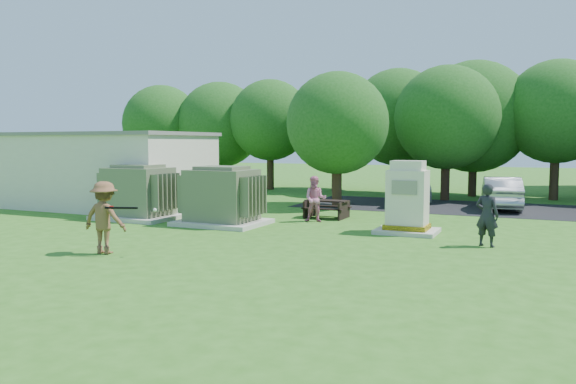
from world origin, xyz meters
The scene contains 15 objects.
ground centered at (0.00, 0.00, 0.00)m, with size 120.00×120.00×0.00m, color #2D6619.
service_building centered at (-11.00, 7.00, 1.60)m, with size 10.00×5.00×3.20m, color beige.
service_building_roof centered at (-11.00, 7.00, 3.27)m, with size 10.20×5.20×0.15m, color slate.
parking_strip centered at (7.00, 13.50, 0.01)m, with size 20.00×6.00×0.01m, color #232326.
transformer_left centered at (-6.50, 4.50, 0.97)m, with size 3.00×2.40×2.07m.
transformer_right centered at (-2.80, 4.50, 0.97)m, with size 3.00×2.40×2.07m.
generator_cabinet centered at (3.60, 5.34, 1.02)m, with size 1.91×1.56×2.33m.
picnic_table centered at (-0.05, 7.68, 0.43)m, with size 1.63×1.22×0.70m.
batter centered at (-2.84, -1.29, 0.95)m, with size 1.22×0.70×1.89m, color brown.
person_by_generator centered at (6.14, 3.90, 0.89)m, with size 0.65×0.42×1.77m, color black.
person_at_picnic centered at (-0.04, 6.48, 0.84)m, with size 0.82×0.64×1.69m, color pink.
car_white centered at (1.93, 13.33, 0.68)m, with size 1.61×3.99×1.36m, color white.
car_silver_a centered at (5.86, 13.57, 0.71)m, with size 1.51×4.32×1.42m, color #A1A1A6.
batting_equipment centered at (-2.15, -1.32, 1.23)m, with size 1.40×0.51×0.12m.
tree_row centered at (1.75, 18.50, 4.15)m, with size 41.30×13.30×7.30m.
Camera 1 is at (7.56, -12.48, 2.89)m, focal length 35.00 mm.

